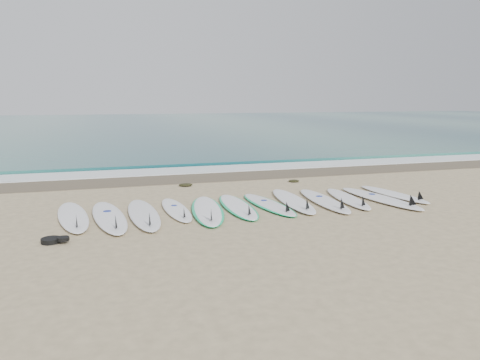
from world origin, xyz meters
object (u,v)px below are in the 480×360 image
object	(u,v)px
leash_coil	(54,240)
surfboard_0	(73,216)
surfboard_11	(395,194)
surfboard_6	(269,204)

from	to	relation	value
leash_coil	surfboard_0	bearing A→B (deg)	80.81
surfboard_11	surfboard_6	bearing A→B (deg)	175.14
surfboard_6	surfboard_11	xyz separation A→B (m)	(3.33, 0.10, 0.01)
surfboard_0	leash_coil	distance (m)	1.54
surfboard_11	leash_coil	bearing A→B (deg)	-175.37
surfboard_11	leash_coil	size ratio (longest dim) A/B	5.25
surfboard_6	leash_coil	distance (m)	4.60
surfboard_6	surfboard_11	size ratio (longest dim) A/B	1.03
surfboard_11	leash_coil	world-z (taller)	surfboard_11
leash_coil	surfboard_6	bearing A→B (deg)	18.11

